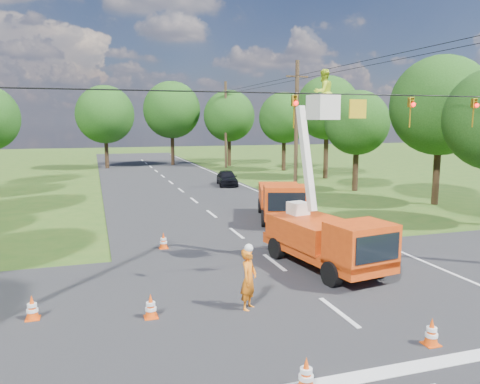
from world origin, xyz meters
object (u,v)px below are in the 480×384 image
object	(u,v)px
second_truck	(282,200)
tree_right_b	(441,106)
traffic_cone_8	(163,241)
tree_right_c	(357,123)
bucket_truck	(327,228)
tree_far_c	(229,116)
traffic_cone_1	(431,332)
traffic_cone_2	(296,241)
pole_right_far	(226,124)
tree_far_b	(172,110)
ground_worker	(249,279)
traffic_cone_3	(285,219)
tree_far_a	(105,115)
pole_right_mid	(296,126)
tree_right_e	(284,118)
traffic_cone_0	(306,374)
traffic_cone_7	(266,199)
traffic_cone_5	(32,308)
traffic_cone_4	(151,306)

from	to	relation	value
second_truck	tree_right_b	distance (m)	12.96
traffic_cone_8	tree_right_c	size ratio (longest dim) A/B	0.09
bucket_truck	tree_far_c	distance (m)	41.21
bucket_truck	traffic_cone_8	bearing A→B (deg)	130.74
traffic_cone_1	tree_right_c	bearing A→B (deg)	62.84
tree_right_b	traffic_cone_2	bearing A→B (deg)	-151.16
bucket_truck	pole_right_far	size ratio (longest dim) A/B	0.73
second_truck	pole_right_far	xyz separation A→B (m)	(5.20, 29.74, 3.96)
tree_right_c	second_truck	bearing A→B (deg)	-138.58
tree_right_c	tree_far_b	xyz separation A→B (m)	(-10.20, 26.00, 1.50)
ground_worker	tree_right_c	distance (m)	25.67
traffic_cone_3	tree_right_b	world-z (taller)	tree_right_b
traffic_cone_1	tree_far_a	distance (m)	48.17
pole_right_mid	traffic_cone_2	bearing A→B (deg)	-113.98
ground_worker	tree_far_c	bearing A→B (deg)	24.68
ground_worker	tree_right_e	size ratio (longest dim) A/B	0.21
second_truck	tree_far_b	bearing A→B (deg)	107.74
ground_worker	traffic_cone_0	bearing A→B (deg)	-142.55
tree_right_b	tree_far_b	world-z (taller)	tree_far_b
tree_far_a	tree_far_c	world-z (taller)	tree_far_a
tree_far_a	tree_far_b	size ratio (longest dim) A/B	0.92
traffic_cone_0	traffic_cone_7	world-z (taller)	same
second_truck	traffic_cone_5	xyz separation A→B (m)	(-11.61, -10.11, -0.79)
bucket_truck	traffic_cone_5	world-z (taller)	bucket_truck
traffic_cone_2	tree_right_c	world-z (taller)	tree_right_c
ground_worker	traffic_cone_5	distance (m)	6.07
tree_far_c	traffic_cone_8	bearing A→B (deg)	-110.46
traffic_cone_7	tree_far_a	world-z (taller)	tree_far_a
pole_right_far	pole_right_mid	bearing A→B (deg)	-90.00
bucket_truck	tree_far_c	world-z (taller)	tree_far_c
bucket_truck	tree_far_b	distance (m)	43.53
traffic_cone_4	pole_right_far	bearing A→B (deg)	71.44
traffic_cone_3	tree_right_b	xyz separation A→B (m)	(12.02, 2.97, 6.08)
traffic_cone_8	pole_right_far	bearing A→B (deg)	69.92
traffic_cone_7	tree_far_b	size ratio (longest dim) A/B	0.07
tree_far_a	bucket_truck	bearing A→B (deg)	-80.91
traffic_cone_0	tree_right_c	size ratio (longest dim) A/B	0.09
bucket_truck	second_truck	distance (m)	8.63
traffic_cone_4	tree_far_b	xyz separation A→B (m)	(8.17, 45.73, 6.45)
pole_right_far	tree_far_b	world-z (taller)	tree_far_b
traffic_cone_3	pole_right_mid	bearing A→B (deg)	63.31
pole_right_mid	tree_right_c	bearing A→B (deg)	-12.01
tree_far_b	tree_far_c	distance (m)	7.20
tree_far_b	traffic_cone_0	bearing A→B (deg)	-96.32
second_truck	traffic_cone_4	size ratio (longest dim) A/B	8.79
tree_right_e	pole_right_far	bearing A→B (deg)	136.67
tree_far_a	traffic_cone_3	bearing A→B (deg)	-76.78
traffic_cone_0	tree_far_b	world-z (taller)	tree_far_b
pole_right_far	tree_far_a	world-z (taller)	pole_right_far
tree_far_b	traffic_cone_3	bearing A→B (deg)	-90.03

